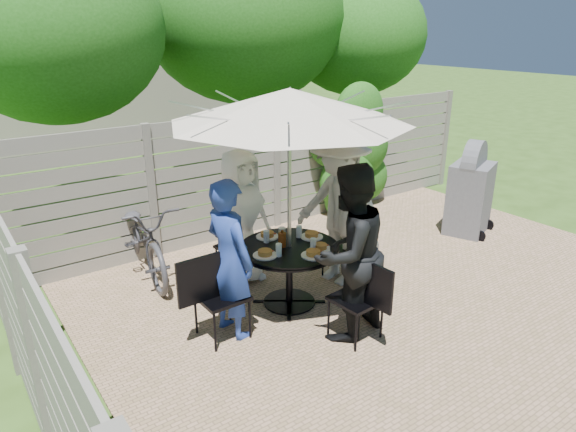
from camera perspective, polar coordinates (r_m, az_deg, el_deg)
backyard_envelope at (r=14.30m, az=-18.61°, el=17.82°), size 60.00×60.00×5.00m
patio_table at (r=5.76m, az=0.14°, el=-5.37°), size 1.26×1.26×0.73m
umbrella at (r=5.24m, az=0.16°, el=12.12°), size 2.87×2.87×2.43m
chair_back at (r=6.52m, az=-5.84°, el=-4.69°), size 0.47×0.64×0.85m
person_back at (r=6.20m, az=-5.25°, el=-0.16°), size 0.90×0.66×1.68m
chair_left at (r=5.31m, az=-7.45°, el=-10.61°), size 0.70×0.47×0.96m
person_left at (r=5.12m, az=-6.50°, el=-4.84°), size 0.49×0.66×1.67m
chair_front at (r=5.31m, az=7.60°, el=-10.83°), size 0.47×0.67×0.91m
person_front at (r=5.08m, az=6.75°, el=-4.15°), size 0.98×0.82×1.82m
chair_right at (r=6.51m, az=6.21°, el=-4.66°), size 0.67×0.53×0.88m
person_right at (r=6.15m, az=5.66°, el=0.84°), size 0.90×1.34×1.92m
plate_back at (r=5.90m, az=-2.31°, el=-2.14°), size 0.26×0.26×0.06m
plate_left at (r=5.43m, az=-2.57°, el=-4.21°), size 0.26×0.26×0.06m
plate_front at (r=5.43m, az=2.82°, el=-4.23°), size 0.26×0.26×0.06m
plate_right at (r=5.89m, az=2.64°, el=-2.16°), size 0.26×0.26×0.06m
plate_extra at (r=5.59m, az=3.63°, el=-3.50°), size 0.24×0.24×0.06m
glass_back at (r=5.74m, az=-2.42°, el=-2.28°), size 0.07×0.07×0.14m
glass_left at (r=5.40m, az=-1.04°, el=-3.79°), size 0.07×0.07×0.14m
glass_front at (r=5.54m, az=2.81°, el=-3.17°), size 0.07×0.07×0.14m
glass_right at (r=5.87m, az=1.23°, el=-1.74°), size 0.07×0.07×0.14m
syrup_jug at (r=5.63m, az=-0.65°, el=-2.65°), size 0.09×0.09×0.16m
coffee_cup at (r=5.85m, az=-0.67°, el=-1.94°), size 0.08×0.08×0.12m
bicycle at (r=6.73m, az=-15.79°, el=-2.29°), size 0.84×1.96×1.00m
bbq_grill at (r=8.21m, az=19.59°, el=2.56°), size 0.86×0.77×1.45m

